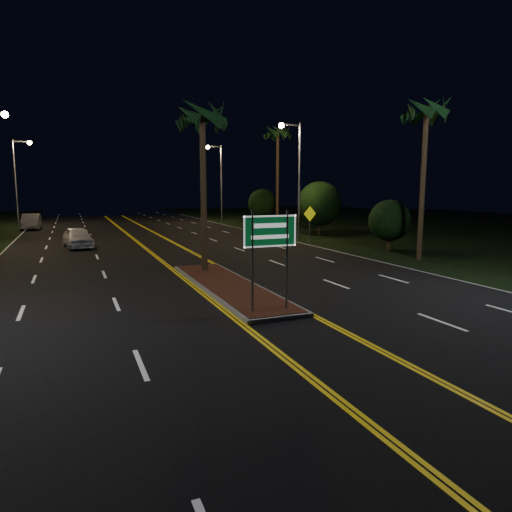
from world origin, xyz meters
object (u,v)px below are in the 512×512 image
median_island (228,286)px  shrub_mid (319,204)px  streetlight_right_far (218,174)px  palm_right_far (278,134)px  car_far (31,220)px  streetlight_left_far (19,173)px  streetlight_right_mid (295,167)px  palm_right_near (427,111)px  warning_sign (310,219)px  shrub_far (263,204)px  shrub_near (389,221)px  highway_sign (270,240)px  palm_median (202,117)px  car_near (78,236)px

median_island → shrub_mid: 22.18m
streetlight_right_far → palm_right_far: bearing=-79.7°
car_far → palm_right_far: bearing=-23.6°
streetlight_left_far → streetlight_right_far: bearing=-5.4°
streetlight_right_mid → palm_right_near: 12.41m
median_island → warning_sign: size_ratio=3.78×
streetlight_right_far → shrub_far: bearing=-62.0°
warning_sign → streetlight_right_far: bearing=79.5°
shrub_far → shrub_near: bearing=-90.8°
highway_sign → palm_right_far: palm_right_far is taller
median_island → highway_sign: (0.00, -4.20, 2.32)m
car_far → median_island: bearing=-73.3°
palm_median → shrub_mid: (14.00, 13.50, -4.55)m
palm_right_near → median_island: bearing=-166.5°
streetlight_left_far → streetlight_right_mid: (21.23, -22.00, 0.00)m
streetlight_left_far → shrub_near: size_ratio=2.73×
highway_sign → streetlight_right_mid: streetlight_right_mid is taller
highway_sign → streetlight_right_mid: bearing=61.1°
car_near → warning_sign: size_ratio=1.82×
palm_right_far → car_far: 25.82m
streetlight_right_mid → warning_sign: (0.19, -2.16, -3.87)m
streetlight_right_far → palm_right_far: palm_right_far is taller
streetlight_right_far → car_near: size_ratio=1.82×
streetlight_right_mid → warning_sign: size_ratio=3.32×
streetlight_right_far → car_near: bearing=-130.3°
highway_sign → streetlight_left_far: size_ratio=0.36×
streetlight_right_far → warning_sign: bearing=-89.5°
median_island → palm_right_near: (12.50, 3.00, 8.13)m
median_island → streetlight_right_mid: streetlight_right_mid is taller
palm_right_near → shrub_mid: 15.11m
highway_sign → shrub_near: highway_sign is taller
streetlight_left_far → palm_right_near: 41.19m
palm_right_far → warning_sign: palm_right_far is taller
palm_median → median_island: bearing=-90.0°
shrub_near → shrub_mid: (0.50, 10.00, 0.78)m
streetlight_right_mid → palm_median: size_ratio=1.08×
streetlight_left_far → shrub_far: 25.90m
streetlight_right_mid → palm_right_near: size_ratio=0.97×
streetlight_left_far → warning_sign: 32.52m
warning_sign → shrub_near: bearing=-76.2°
streetlight_left_far → palm_right_far: palm_right_far is taller
shrub_mid → car_far: size_ratio=0.87×
shrub_far → palm_right_near: bearing=-92.9°
shrub_far → car_near: (-19.25, -12.95, -1.51)m
streetlight_left_far → palm_median: 35.18m
streetlight_left_far → streetlight_right_far: same height
car_far → warning_sign: 28.66m
highway_sign → palm_median: 9.11m
shrub_near → car_near: 21.03m
streetlight_left_far → warning_sign: bearing=-48.5°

